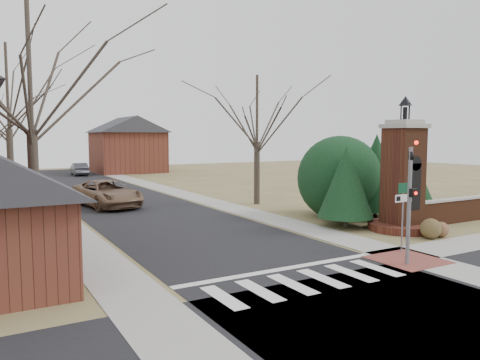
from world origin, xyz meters
TOP-DOWN VIEW (x-y plane):
  - ground at (0.00, 0.00)m, footprint 120.00×120.00m
  - main_street at (0.00, 22.00)m, footprint 8.00×70.00m
  - cross_street at (0.00, -3.00)m, footprint 120.00×8.00m
  - crosswalk_zone at (0.00, 0.80)m, footprint 8.00×2.20m
  - stop_bar at (0.00, 2.30)m, footprint 8.00×0.35m
  - sidewalk_right_main at (5.20, 22.00)m, footprint 2.00×60.00m
  - sidewalk_left at (-5.20, 22.00)m, footprint 2.00×60.00m
  - curb_apron at (4.80, 1.00)m, footprint 2.40×2.40m
  - traffic_signal_pole at (4.30, 0.57)m, footprint 0.28×0.41m
  - sign_post at (5.59, 1.99)m, footprint 0.90×0.07m
  - brick_gate_monument at (9.00, 4.99)m, footprint 3.20×3.20m
  - brick_garden_wall at (13.50, 5.00)m, footprint 7.50×0.50m
  - house_distant_right at (7.99, 47.99)m, footprint 8.80×8.80m
  - evergreen_near at (7.20, 7.00)m, footprint 2.80×2.80m
  - evergreen_mid at (10.50, 8.20)m, footprint 3.40×3.40m
  - evergreen_far at (12.50, 7.20)m, footprint 2.40×2.40m
  - evergreen_mass at (9.00, 9.50)m, footprint 4.80×4.80m
  - bare_tree_0 at (-7.00, 9.00)m, footprint 8.05×8.05m
  - bare_tree_1 at (-7.00, 22.00)m, footprint 8.40×8.40m
  - bare_tree_3 at (7.50, 16.00)m, footprint 7.00×7.00m
  - pickup_truck at (-1.60, 19.76)m, footprint 3.86×6.59m
  - distant_car at (1.60, 45.81)m, footprint 1.70×4.47m
  - dry_shrub_left at (8.60, 3.00)m, footprint 0.92×0.92m
  - dry_shrub_right at (9.30, 3.00)m, footprint 0.70×0.70m

SIDE VIEW (x-z plane):
  - ground at x=0.00m, z-range 0.00..0.00m
  - main_street at x=0.00m, z-range 0.00..0.01m
  - cross_street at x=0.00m, z-range 0.00..0.01m
  - crosswalk_zone at x=0.00m, z-range 0.00..0.02m
  - stop_bar at x=0.00m, z-range 0.00..0.02m
  - sidewalk_right_main at x=5.20m, z-range 0.00..0.02m
  - sidewalk_left at x=-5.20m, z-range 0.00..0.02m
  - curb_apron at x=4.80m, z-range 0.00..0.02m
  - dry_shrub_right at x=9.30m, z-range 0.00..0.70m
  - dry_shrub_left at x=8.60m, z-range 0.00..0.92m
  - brick_garden_wall at x=13.50m, z-range 0.01..1.31m
  - distant_car at x=1.60m, z-range 0.00..1.45m
  - pickup_truck at x=-1.60m, z-range 0.00..1.72m
  - evergreen_far at x=12.50m, z-range 0.25..3.55m
  - sign_post at x=5.59m, z-range 0.57..3.32m
  - brick_gate_monument at x=9.00m, z-range -1.07..5.40m
  - evergreen_near at x=7.20m, z-range 0.25..4.35m
  - evergreen_mass at x=9.00m, z-range 0.00..4.80m
  - traffic_signal_pole at x=4.30m, z-range 0.34..4.84m
  - evergreen_mid at x=10.50m, z-range 0.25..4.95m
  - house_distant_right at x=7.99m, z-range 0.00..7.30m
  - bare_tree_3 at x=7.50m, z-range 1.84..11.54m
  - bare_tree_0 at x=-7.00m, z-range 2.12..13.27m
  - bare_tree_1 at x=-7.00m, z-range 2.21..13.85m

